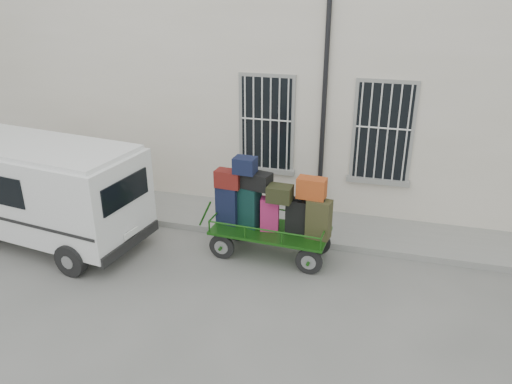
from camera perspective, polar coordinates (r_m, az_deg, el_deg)
The scene contains 5 objects.
ground at distance 10.15m, azimuth -0.95°, elevation -9.12°, with size 80.00×80.00×0.00m, color slate.
building at distance 14.14m, azimuth 5.50°, elevation 13.19°, with size 24.00×5.15×6.00m.
sidewalk at distance 11.96m, azimuth 2.05°, elevation -3.39°, with size 24.00×1.70×0.15m, color gray.
luggage_cart at distance 10.22m, azimuth 1.57°, elevation -2.09°, with size 2.89×1.22×2.15m.
van at distance 11.67m, azimuth -23.19°, elevation 0.52°, with size 4.71×2.54×2.27m.
Camera 1 is at (2.48, -8.22, 5.41)m, focal length 35.00 mm.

